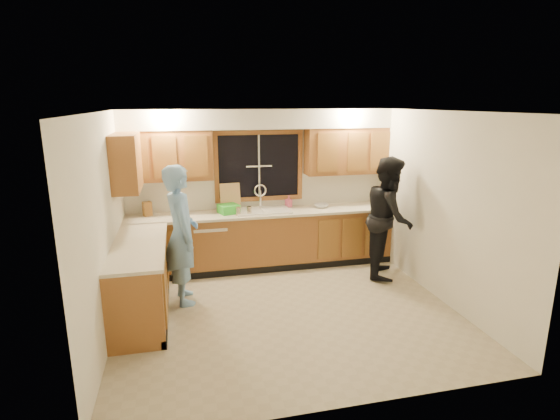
# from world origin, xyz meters

# --- Properties ---
(floor) EXTENTS (4.20, 4.20, 0.00)m
(floor) POSITION_xyz_m (0.00, 0.00, 0.00)
(floor) COLOR #B8AB8E
(floor) RESTS_ON ground
(ceiling) EXTENTS (4.20, 4.20, 0.00)m
(ceiling) POSITION_xyz_m (0.00, 0.00, 2.50)
(ceiling) COLOR silver
(wall_back) EXTENTS (4.20, 0.00, 4.20)m
(wall_back) POSITION_xyz_m (0.00, 1.90, 1.25)
(wall_back) COLOR white
(wall_back) RESTS_ON ground
(wall_left) EXTENTS (0.00, 3.80, 3.80)m
(wall_left) POSITION_xyz_m (-2.10, 0.00, 1.25)
(wall_left) COLOR white
(wall_left) RESTS_ON ground
(wall_right) EXTENTS (0.00, 3.80, 3.80)m
(wall_right) POSITION_xyz_m (2.10, 0.00, 1.25)
(wall_right) COLOR white
(wall_right) RESTS_ON ground
(base_cabinets_back) EXTENTS (4.20, 0.60, 0.88)m
(base_cabinets_back) POSITION_xyz_m (0.00, 1.60, 0.44)
(base_cabinets_back) COLOR #9D602D
(base_cabinets_back) RESTS_ON ground
(base_cabinets_left) EXTENTS (0.60, 1.90, 0.88)m
(base_cabinets_left) POSITION_xyz_m (-1.80, 0.35, 0.44)
(base_cabinets_left) COLOR #9D602D
(base_cabinets_left) RESTS_ON ground
(countertop_back) EXTENTS (4.20, 0.63, 0.04)m
(countertop_back) POSITION_xyz_m (0.00, 1.58, 0.90)
(countertop_back) COLOR silver
(countertop_back) RESTS_ON base_cabinets_back
(countertop_left) EXTENTS (0.63, 1.90, 0.04)m
(countertop_left) POSITION_xyz_m (-1.79, 0.35, 0.90)
(countertop_left) COLOR silver
(countertop_left) RESTS_ON base_cabinets_left
(upper_cabinets_left) EXTENTS (1.35, 0.33, 0.75)m
(upper_cabinets_left) POSITION_xyz_m (-1.43, 1.73, 1.83)
(upper_cabinets_left) COLOR #9D602D
(upper_cabinets_left) RESTS_ON wall_back
(upper_cabinets_right) EXTENTS (1.35, 0.33, 0.75)m
(upper_cabinets_right) POSITION_xyz_m (1.43, 1.73, 1.83)
(upper_cabinets_right) COLOR #9D602D
(upper_cabinets_right) RESTS_ON wall_back
(upper_cabinets_return) EXTENTS (0.33, 0.90, 0.75)m
(upper_cabinets_return) POSITION_xyz_m (-1.94, 1.12, 1.83)
(upper_cabinets_return) COLOR #9D602D
(upper_cabinets_return) RESTS_ON wall_left
(soffit) EXTENTS (4.20, 0.35, 0.30)m
(soffit) POSITION_xyz_m (0.00, 1.72, 2.35)
(soffit) COLOR white
(soffit) RESTS_ON wall_back
(window_frame) EXTENTS (1.44, 0.03, 1.14)m
(window_frame) POSITION_xyz_m (0.00, 1.89, 1.60)
(window_frame) COLOR black
(window_frame) RESTS_ON wall_back
(sink) EXTENTS (0.86, 0.52, 0.57)m
(sink) POSITION_xyz_m (0.00, 1.60, 0.86)
(sink) COLOR white
(sink) RESTS_ON countertop_back
(dishwasher) EXTENTS (0.60, 0.56, 0.82)m
(dishwasher) POSITION_xyz_m (-0.85, 1.59, 0.41)
(dishwasher) COLOR silver
(dishwasher) RESTS_ON floor
(stove) EXTENTS (0.58, 0.75, 0.90)m
(stove) POSITION_xyz_m (-1.80, -0.22, 0.45)
(stove) COLOR silver
(stove) RESTS_ON floor
(man) EXTENTS (0.53, 0.73, 1.84)m
(man) POSITION_xyz_m (-1.27, 0.60, 0.92)
(man) COLOR #79ACE5
(man) RESTS_ON floor
(woman) EXTENTS (1.02, 1.10, 1.83)m
(woman) POSITION_xyz_m (1.79, 0.83, 0.92)
(woman) COLOR black
(woman) RESTS_ON floor
(knife_block) EXTENTS (0.15, 0.14, 0.22)m
(knife_block) POSITION_xyz_m (-1.76, 1.73, 1.03)
(knife_block) COLOR #9D672B
(knife_block) RESTS_ON countertop_back
(cutting_board) EXTENTS (0.33, 0.14, 0.43)m
(cutting_board) POSITION_xyz_m (-0.48, 1.82, 1.14)
(cutting_board) COLOR tan
(cutting_board) RESTS_ON countertop_back
(dish_crate) EXTENTS (0.36, 0.34, 0.13)m
(dish_crate) POSITION_xyz_m (-0.54, 1.62, 0.99)
(dish_crate) COLOR green
(dish_crate) RESTS_ON countertop_back
(soap_bottle) EXTENTS (0.11, 0.12, 0.19)m
(soap_bottle) POSITION_xyz_m (0.47, 1.80, 1.02)
(soap_bottle) COLOR #DD547D
(soap_bottle) RESTS_ON countertop_back
(bowl) EXTENTS (0.24, 0.24, 0.06)m
(bowl) POSITION_xyz_m (0.98, 1.64, 0.95)
(bowl) COLOR silver
(bowl) RESTS_ON countertop_back
(can_left) EXTENTS (0.09, 0.09, 0.13)m
(can_left) POSITION_xyz_m (-0.42, 1.42, 0.99)
(can_left) COLOR #C1B094
(can_left) RESTS_ON countertop_back
(can_right) EXTENTS (0.09, 0.09, 0.13)m
(can_right) POSITION_xyz_m (-0.24, 1.43, 0.99)
(can_right) COLOR #C1B094
(can_right) RESTS_ON countertop_back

